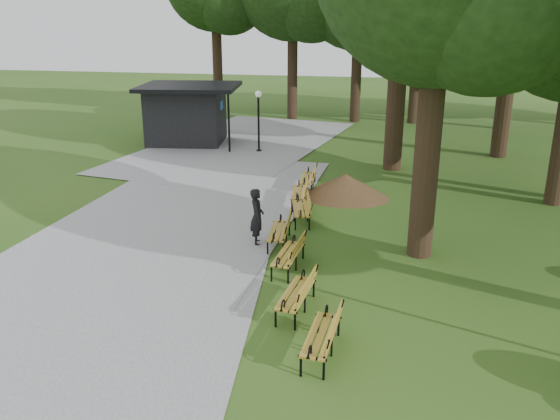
% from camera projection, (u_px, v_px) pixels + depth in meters
% --- Properties ---
extents(ground, '(100.00, 100.00, 0.00)m').
position_uv_depth(ground, '(276.00, 256.00, 16.51)').
color(ground, '#2C5117').
rests_on(ground, ground).
extents(path, '(12.00, 38.00, 0.06)m').
position_uv_depth(path, '(180.00, 212.00, 20.04)').
color(path, gray).
rests_on(path, ground).
extents(person, '(0.58, 0.72, 1.72)m').
position_uv_depth(person, '(257.00, 217.00, 17.07)').
color(person, black).
rests_on(person, ground).
extents(kiosk, '(5.45, 4.90, 3.08)m').
position_uv_depth(kiosk, '(186.00, 114.00, 30.42)').
color(kiosk, black).
rests_on(kiosk, ground).
extents(lamp_post, '(0.32, 0.32, 3.01)m').
position_uv_depth(lamp_post, '(258.00, 108.00, 28.22)').
color(lamp_post, black).
rests_on(lamp_post, ground).
extents(dirt_mound, '(2.74, 2.74, 0.90)m').
position_uv_depth(dirt_mound, '(345.00, 186.00, 21.64)').
color(dirt_mound, '#47301C').
rests_on(dirt_mound, ground).
extents(bench_0, '(0.76, 1.94, 0.88)m').
position_uv_depth(bench_0, '(321.00, 335.00, 11.57)').
color(bench_0, '#B18828').
rests_on(bench_0, ground).
extents(bench_1, '(0.84, 1.96, 0.88)m').
position_uv_depth(bench_1, '(296.00, 294.00, 13.29)').
color(bench_1, '#B18828').
rests_on(bench_1, ground).
extents(bench_2, '(0.78, 1.94, 0.88)m').
position_uv_depth(bench_2, '(288.00, 254.00, 15.47)').
color(bench_2, '#B18828').
rests_on(bench_2, ground).
extents(bench_3, '(0.78, 1.94, 0.88)m').
position_uv_depth(bench_3, '(279.00, 231.00, 17.13)').
color(bench_3, '#B18828').
rests_on(bench_3, ground).
extents(bench_4, '(1.04, 1.99, 0.88)m').
position_uv_depth(bench_4, '(301.00, 209.00, 19.09)').
color(bench_4, '#B18828').
rests_on(bench_4, ground).
extents(bench_5, '(0.87, 1.96, 0.88)m').
position_uv_depth(bench_5, '(299.00, 192.00, 20.84)').
color(bench_5, '#B18828').
rests_on(bench_5, ground).
extents(bench_6, '(0.76, 1.94, 0.88)m').
position_uv_depth(bench_6, '(308.00, 178.00, 22.67)').
color(bench_6, '#B18828').
rests_on(bench_6, ground).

